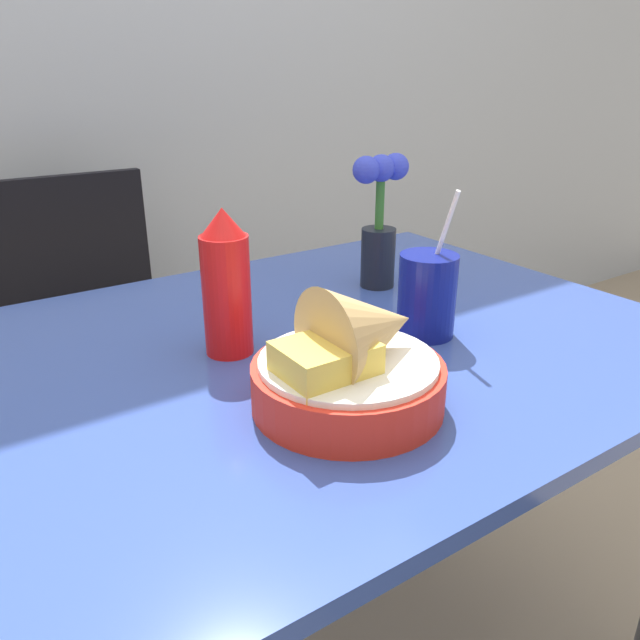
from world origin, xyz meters
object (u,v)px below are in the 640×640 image
object	(u,v)px
chair_far_window	(88,320)
ketchup_bottle	(226,285)
drink_cup	(427,298)
food_basket	(354,362)
flower_vase	(379,220)

from	to	relation	value
chair_far_window	ketchup_bottle	world-z (taller)	ketchup_bottle
drink_cup	ketchup_bottle	bearing A→B (deg)	158.05
food_basket	ketchup_bottle	size ratio (longest dim) A/B	1.11
chair_far_window	flower_vase	bearing A→B (deg)	-57.63
food_basket	drink_cup	xyz separation A→B (m)	(0.23, 0.11, 0.00)
chair_far_window	food_basket	world-z (taller)	food_basket
chair_far_window	drink_cup	xyz separation A→B (m)	(0.32, -0.87, 0.26)
food_basket	flower_vase	world-z (taller)	flower_vase
chair_far_window	ketchup_bottle	bearing A→B (deg)	-87.46
food_basket	flower_vase	size ratio (longest dim) A/B	0.96
drink_cup	chair_far_window	bearing A→B (deg)	110.23
chair_far_window	flower_vase	xyz separation A→B (m)	(0.41, -0.64, 0.33)
chair_far_window	drink_cup	world-z (taller)	drink_cup
food_basket	drink_cup	world-z (taller)	drink_cup
drink_cup	flower_vase	distance (m)	0.25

